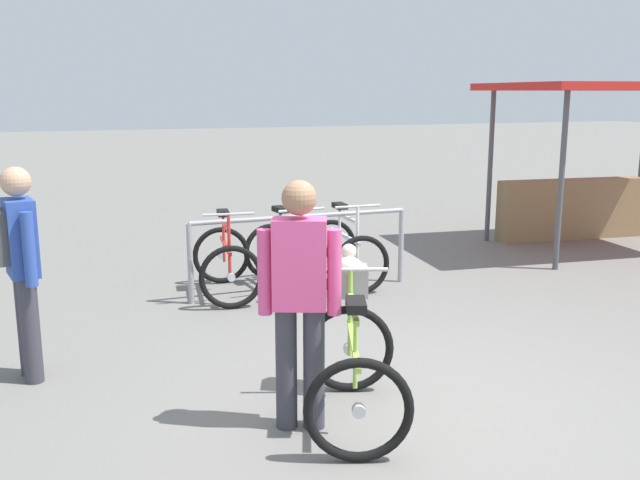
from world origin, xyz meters
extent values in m
plane|color=slate|center=(0.00, 0.00, 0.00)|extent=(80.00, 80.00, 0.00)
cylinder|color=#99999E|center=(-0.93, 3.19, 0.42)|extent=(0.06, 0.06, 0.85)
cylinder|color=#99999E|center=(1.52, 3.17, 0.42)|extent=(0.06, 0.06, 0.85)
cylinder|color=#99999E|center=(0.29, 3.18, 0.85)|extent=(2.45, 0.07, 0.05)
torus|color=black|center=(-0.44, 3.88, 0.33)|extent=(0.67, 0.17, 0.66)
cylinder|color=#B7B7BC|center=(-0.44, 3.88, 0.33)|extent=(0.09, 0.07, 0.08)
torus|color=black|center=(-0.58, 2.87, 0.33)|extent=(0.67, 0.17, 0.66)
cylinder|color=#B7B7BC|center=(-0.58, 2.87, 0.33)|extent=(0.09, 0.07, 0.08)
cube|color=red|center=(-0.51, 3.37, 0.56)|extent=(0.16, 0.91, 0.04)
cube|color=red|center=(-0.52, 3.32, 0.78)|extent=(0.12, 0.61, 0.04)
cylinder|color=red|center=(-0.49, 3.55, 0.60)|extent=(0.03, 0.03, 0.55)
cube|color=black|center=(-0.49, 3.55, 0.88)|extent=(0.15, 0.25, 0.06)
cylinder|color=red|center=(-0.57, 2.99, 0.65)|extent=(0.03, 0.03, 0.63)
cylinder|color=#B7B7BC|center=(-0.57, 2.99, 0.96)|extent=(0.52, 0.10, 0.03)
torus|color=black|center=(0.15, 3.87, 0.33)|extent=(0.66, 0.14, 0.66)
cylinder|color=#B7B7BC|center=(0.15, 3.87, 0.33)|extent=(0.08, 0.07, 0.08)
torus|color=black|center=(0.23, 2.86, 0.33)|extent=(0.66, 0.14, 0.66)
cylinder|color=#B7B7BC|center=(0.23, 2.86, 0.33)|extent=(0.08, 0.07, 0.08)
cube|color=#2D56B7|center=(0.19, 3.37, 0.56)|extent=(0.11, 0.92, 0.04)
cube|color=#2D56B7|center=(0.19, 3.32, 0.78)|extent=(0.09, 0.61, 0.04)
cylinder|color=#2D56B7|center=(0.17, 3.55, 0.60)|extent=(0.03, 0.03, 0.55)
cube|color=black|center=(0.17, 3.55, 0.88)|extent=(0.14, 0.25, 0.06)
cylinder|color=#2D56B7|center=(0.22, 2.98, 0.65)|extent=(0.03, 0.03, 0.63)
cylinder|color=#B7B7BC|center=(0.22, 2.98, 0.96)|extent=(0.52, 0.07, 0.03)
torus|color=black|center=(0.91, 3.87, 0.33)|extent=(0.66, 0.10, 0.66)
cylinder|color=#B7B7BC|center=(0.91, 3.87, 0.33)|extent=(0.08, 0.06, 0.08)
torus|color=black|center=(0.86, 2.85, 0.33)|extent=(0.66, 0.10, 0.66)
cylinder|color=#B7B7BC|center=(0.86, 2.85, 0.33)|extent=(0.08, 0.06, 0.08)
cube|color=silver|center=(0.89, 3.36, 0.56)|extent=(0.08, 0.92, 0.04)
cube|color=silver|center=(0.89, 3.31, 0.78)|extent=(0.07, 0.61, 0.04)
cylinder|color=silver|center=(0.90, 3.54, 0.60)|extent=(0.03, 0.03, 0.55)
cube|color=black|center=(0.90, 3.54, 0.88)|extent=(0.13, 0.25, 0.06)
cylinder|color=silver|center=(0.87, 2.97, 0.65)|extent=(0.03, 0.03, 0.63)
cylinder|color=#B7B7BC|center=(0.87, 2.97, 0.96)|extent=(0.52, 0.06, 0.03)
torus|color=black|center=(-0.65, -0.40, 0.33)|extent=(0.64, 0.29, 0.66)
cylinder|color=#B7B7BC|center=(-0.65, -0.40, 0.33)|extent=(0.10, 0.08, 0.08)
torus|color=black|center=(-0.29, 0.56, 0.33)|extent=(0.64, 0.29, 0.66)
cylinder|color=#B7B7BC|center=(-0.29, 0.56, 0.33)|extent=(0.10, 0.08, 0.08)
cube|color=#9ED14C|center=(-0.47, 0.08, 0.56)|extent=(0.35, 0.87, 0.04)
cube|color=#9ED14C|center=(-0.45, 0.13, 0.78)|extent=(0.25, 0.59, 0.04)
cylinder|color=#9ED14C|center=(-0.53, -0.09, 0.60)|extent=(0.03, 0.03, 0.55)
cube|color=black|center=(-0.53, -0.09, 0.88)|extent=(0.20, 0.27, 0.06)
cylinder|color=#9ED14C|center=(-0.33, 0.45, 0.65)|extent=(0.03, 0.03, 0.63)
cylinder|color=#B7B7BC|center=(-0.33, 0.45, 0.96)|extent=(0.50, 0.21, 0.03)
cube|color=gray|center=(-0.28, 0.58, 0.84)|extent=(0.31, 0.28, 0.22)
ellipsoid|color=beige|center=(-0.28, 0.58, 0.94)|extent=(0.22, 0.21, 0.16)
sphere|color=beige|center=(-0.25, 0.66, 1.04)|extent=(0.11, 0.11, 0.11)
cylinder|color=#383842|center=(-0.73, 0.12, 0.41)|extent=(0.14, 0.14, 0.82)
cylinder|color=#383842|center=(-0.90, 0.19, 0.41)|extent=(0.14, 0.14, 0.82)
cube|color=#E54C8C|center=(-0.81, 0.16, 1.11)|extent=(0.39, 0.32, 0.58)
cylinder|color=#E54C8C|center=(-0.62, 0.05, 1.06)|extent=(0.09, 0.09, 0.55)
cylinder|color=#E54C8C|center=(-1.02, 0.22, 1.06)|extent=(0.09, 0.09, 0.55)
sphere|color=#9E7051|center=(-0.81, 0.16, 1.53)|extent=(0.22, 0.22, 0.22)
cylinder|color=#383842|center=(-2.49, 1.77, 0.41)|extent=(0.14, 0.14, 0.82)
cylinder|color=#383842|center=(-2.46, 1.60, 0.41)|extent=(0.14, 0.14, 0.82)
cube|color=#2D4CA5|center=(-2.47, 1.69, 1.11)|extent=(0.25, 0.37, 0.58)
cylinder|color=#2D4CA5|center=(-2.49, 1.91, 1.06)|extent=(0.09, 0.09, 0.55)
cylinder|color=#2D4CA5|center=(-2.41, 1.47, 1.06)|extent=(0.09, 0.09, 0.55)
sphere|color=tan|center=(-2.47, 1.69, 1.53)|extent=(0.22, 0.22, 0.22)
cylinder|color=#4C4C51|center=(3.81, 4.78, 1.10)|extent=(0.07, 0.07, 2.20)
cylinder|color=#4C4C51|center=(3.60, 2.99, 1.10)|extent=(0.07, 0.07, 2.20)
cube|color=red|center=(5.00, 3.73, 2.25)|extent=(3.35, 2.65, 0.10)
cube|color=olive|center=(5.09, 4.47, 0.45)|extent=(2.36, 0.57, 0.90)
camera|label=1|loc=(-2.26, -3.90, 2.16)|focal=39.46mm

